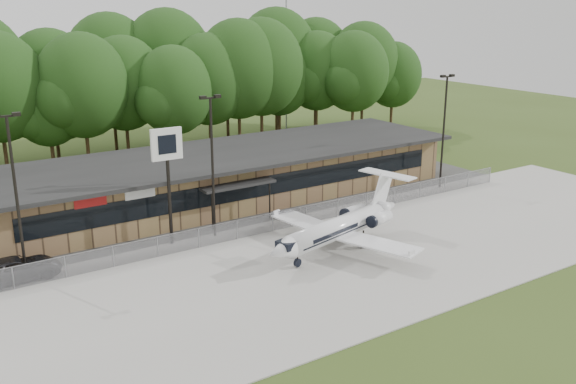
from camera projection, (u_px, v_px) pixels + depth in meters
ground at (431, 306)px, 35.86m from camera, size 160.00×160.00×0.00m
apron at (342, 259)px, 42.24m from camera, size 64.00×18.00×0.08m
parking_lot at (253, 213)px, 51.42m from camera, size 50.00×9.00×0.06m
terminal at (226, 175)px, 54.34m from camera, size 41.00×11.65×4.30m
fence at (284, 220)px, 47.61m from camera, size 46.00×0.04×1.52m
treeline at (143, 89)px, 67.23m from camera, size 72.00×12.00×15.00m
radio_mast at (286, 32)px, 82.25m from camera, size 0.20×0.20×25.00m
light_pole_left at (15, 185)px, 37.78m from camera, size 1.55×0.30×10.23m
light_pole_mid at (212, 156)px, 44.67m from camera, size 1.55×0.30×10.23m
light_pole_right at (444, 123)px, 56.86m from camera, size 1.55×0.30×10.23m
business_jet at (341, 228)px, 43.49m from camera, size 13.23×11.90×4.48m
suv at (17, 269)px, 38.98m from camera, size 5.29×2.51×1.46m
pole_sign at (167, 157)px, 43.10m from camera, size 2.17×0.32×8.27m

